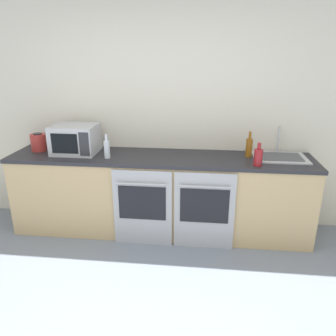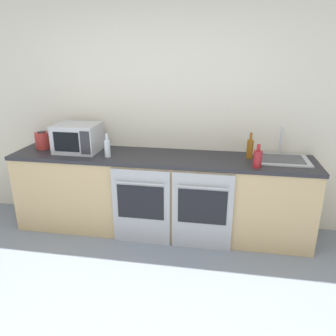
{
  "view_description": "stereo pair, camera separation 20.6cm",
  "coord_description": "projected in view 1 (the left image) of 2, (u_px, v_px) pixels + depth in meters",
  "views": [
    {
      "loc": [
        0.45,
        -1.54,
        1.94
      ],
      "look_at": [
        0.09,
        1.81,
        0.76
      ],
      "focal_mm": 35.0,
      "sensor_mm": 36.0,
      "label": 1
    },
    {
      "loc": [
        0.66,
        -1.51,
        1.94
      ],
      "look_at": [
        0.09,
        1.81,
        0.76
      ],
      "focal_mm": 35.0,
      "sensor_mm": 36.0,
      "label": 2
    }
  ],
  "objects": [
    {
      "name": "oven_left",
      "position": [
        143.0,
        208.0,
        3.4
      ],
      "size": [
        0.61,
        0.06,
        0.84
      ],
      "color": "#A8AAAF",
      "rests_on": "ground_plane"
    },
    {
      "name": "kettle",
      "position": [
        39.0,
        142.0,
        3.71
      ],
      "size": [
        0.17,
        0.17,
        0.2
      ],
      "color": "#B2332D",
      "rests_on": "counter_back"
    },
    {
      "name": "sink",
      "position": [
        280.0,
        157.0,
        3.47
      ],
      "size": [
        0.55,
        0.42,
        0.31
      ],
      "color": "#B7BABF",
      "rests_on": "counter_back"
    },
    {
      "name": "bottle_clear",
      "position": [
        107.0,
        149.0,
        3.44
      ],
      "size": [
        0.06,
        0.06,
        0.26
      ],
      "color": "silver",
      "rests_on": "counter_back"
    },
    {
      "name": "microwave",
      "position": [
        75.0,
        139.0,
        3.61
      ],
      "size": [
        0.47,
        0.4,
        0.31
      ],
      "color": "#B7BABF",
      "rests_on": "counter_back"
    },
    {
      "name": "counter_back",
      "position": [
        160.0,
        194.0,
        3.69
      ],
      "size": [
        3.28,
        0.64,
        0.9
      ],
      "color": "tan",
      "rests_on": "ground_plane"
    },
    {
      "name": "bottle_red",
      "position": [
        258.0,
        157.0,
        3.21
      ],
      "size": [
        0.08,
        0.08,
        0.23
      ],
      "color": "maroon",
      "rests_on": "counter_back"
    },
    {
      "name": "bottle_amber",
      "position": [
        249.0,
        147.0,
        3.48
      ],
      "size": [
        0.07,
        0.07,
        0.28
      ],
      "color": "#8C5114",
      "rests_on": "counter_back"
    },
    {
      "name": "oven_right",
      "position": [
        204.0,
        211.0,
        3.34
      ],
      "size": [
        0.61,
        0.06,
        0.84
      ],
      "color": "#A8AAAF",
      "rests_on": "ground_plane"
    },
    {
      "name": "wall_back",
      "position": [
        164.0,
        113.0,
        3.72
      ],
      "size": [
        10.0,
        0.06,
        2.6
      ],
      "color": "silver",
      "rests_on": "ground_plane"
    }
  ]
}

